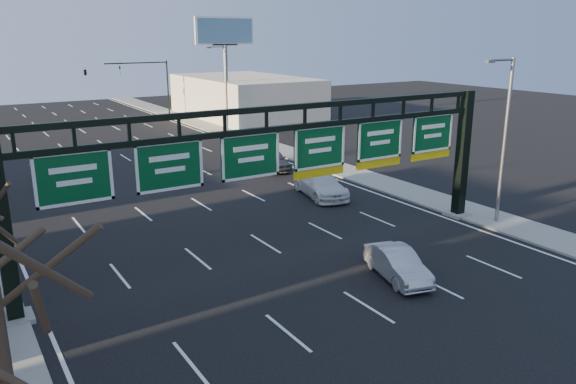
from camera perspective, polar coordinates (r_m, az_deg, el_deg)
ground at (r=21.08m, az=11.70°, el=-13.47°), size 160.00×160.00×0.00m
sidewalk_right at (r=43.16m, az=5.86°, el=2.14°), size 3.00×120.00×0.12m
lane_markings at (r=36.96m, az=-10.05°, el=-0.45°), size 21.60×120.00×0.01m
sign_gantry at (r=25.46m, az=0.11°, el=3.18°), size 24.60×1.20×7.20m
building_right_distant at (r=71.59m, az=-4.38°, el=9.58°), size 12.00×20.00×5.00m
streetlight_near at (r=32.25m, az=21.09°, el=5.63°), size 2.15×0.22×9.00m
streetlight_far at (r=59.08m, az=-6.41°, el=10.74°), size 2.15×0.22×9.00m
billboard_right at (r=64.46m, az=-6.42°, el=14.70°), size 7.00×0.50×12.00m
traffic_signal_mast at (r=70.73m, az=-16.92°, el=11.33°), size 10.16×0.54×7.00m
car_silver_sedan at (r=24.70m, az=11.06°, el=-7.20°), size 2.34×4.23×1.32m
car_white_wagon at (r=36.45m, az=3.31°, el=0.81°), size 3.22×5.71×1.56m
car_grey_far at (r=43.52m, az=-1.63°, el=3.31°), size 2.78×4.91×1.57m
car_silver_distant at (r=41.62m, az=-21.78°, el=1.48°), size 1.95×4.44×1.42m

